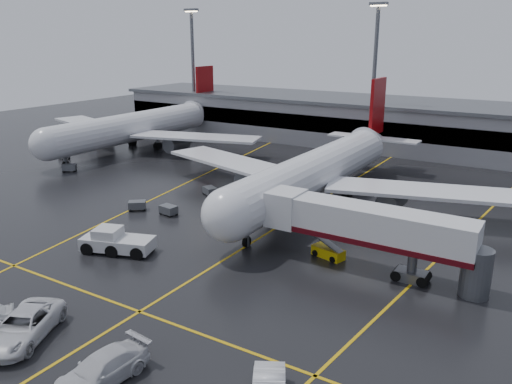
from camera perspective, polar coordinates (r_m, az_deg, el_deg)
The scene contains 20 objects.
ground at distance 57.01m, azimuth 2.77°, elevation -3.66°, with size 220.00×220.00×0.00m, color black.
apron_line_centre at distance 57.00m, azimuth 2.77°, elevation -3.65°, with size 0.25×90.00×0.02m, color gold.
apron_line_stop at distance 40.92m, azimuth -12.77°, elevation -12.79°, with size 60.00×0.25×0.02m, color gold.
apron_line_left at distance 75.59m, azimuth -6.84°, elevation 1.43°, with size 0.25×70.00×0.02m, color gold.
apron_line_right at distance 60.69m, azimuth 22.65°, elevation -3.69°, with size 0.25×70.00×0.02m, color gold.
terminal at distance 99.40m, azimuth 16.47°, elevation 7.12°, with size 122.00×19.00×8.60m.
light_mast_left at distance 113.64m, azimuth -6.99°, elevation 13.97°, with size 3.00×1.20×25.45m.
light_mast_mid at distance 94.12m, azimuth 12.98°, elevation 13.10°, with size 3.00×1.20×25.45m.
main_airliner at distance 64.04m, azimuth 7.05°, elevation 2.49°, with size 48.80×45.60×14.10m.
second_airliner at distance 97.59m, azimuth -12.86°, elevation 7.15°, with size 48.80×45.60×14.10m.
jet_bridge at distance 45.97m, azimuth 12.20°, elevation -3.95°, with size 19.90×3.40×6.05m.
pushback_tractor at distance 51.58m, azimuth -15.24°, elevation -5.37°, with size 7.39×4.87×2.45m.
belt_loader at distance 49.22m, azimuth 8.00°, elevation -6.62°, with size 3.38×2.14×1.99m.
service_van_a at distance 39.69m, azimuth -24.37°, elevation -13.37°, with size 3.24×7.02×1.95m, color silver.
service_van_b at distance 33.79m, azimuth -16.75°, elevation -18.30°, with size 2.53×6.22×1.80m, color silver.
baggage_cart_a at distance 60.81m, azimuth -9.67°, elevation -1.93°, with size 2.16×1.57×1.12m.
baggage_cart_b at distance 63.19m, azimuth -13.02°, elevation -1.41°, with size 2.37×2.27×1.12m.
baggage_cart_c at distance 67.53m, azimuth -5.12°, elevation 0.15°, with size 2.38×2.09×1.12m.
baggage_cart_d at distance 93.39m, azimuth -20.49°, elevation 3.83°, with size 2.26×1.75×1.12m.
baggage_cart_e at distance 84.30m, azimuth -19.97°, elevation 2.57°, with size 2.38×2.25×1.12m.
Camera 1 is at (25.71, -46.80, 19.96)m, focal length 36.14 mm.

